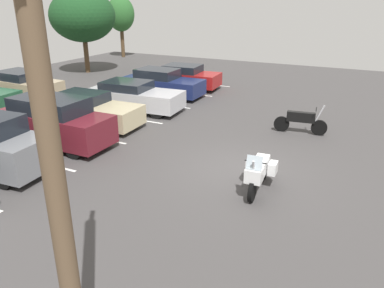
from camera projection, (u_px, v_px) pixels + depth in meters
ground at (239, 171)px, 12.75m from camera, size 44.00×44.00×0.10m
motorcycle_touring at (258, 171)px, 11.11m from camera, size 2.16×0.94×1.37m
motorcycle_second at (301, 121)px, 15.93m from camera, size 0.62×2.20×1.30m
parking_stripes at (52, 145)px, 14.81m from camera, size 25.69×4.98×0.01m
car_maroon at (54, 122)px, 14.58m from camera, size 1.78×4.70×1.88m
car_champagne at (89, 110)px, 16.86m from camera, size 1.98×4.79×1.47m
car_silver at (134, 96)px, 19.11m from camera, size 2.22×4.96×1.47m
car_navy at (162, 83)px, 21.94m from camera, size 1.89×4.80×1.55m
car_red at (184, 77)px, 23.79m from camera, size 2.17×4.48×1.47m
car_far_tan at (22, 84)px, 21.66m from camera, size 2.12×4.81×1.50m
utility_pole at (50, 153)px, 4.33m from camera, size 1.53×1.15×7.25m
tree_center_left at (83, 16)px, 27.65m from camera, size 4.75×4.75×6.01m
tree_left at (121, 14)px, 35.16m from camera, size 2.54×2.54×5.53m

